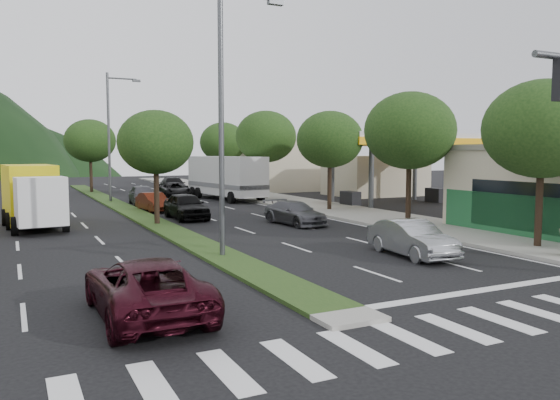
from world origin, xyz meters
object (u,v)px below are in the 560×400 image
tree_r_e (223,142)px  car_queue_f (173,185)px  tree_r_d (266,137)px  car_queue_d (175,190)px  tree_r_a (542,129)px  car_queue_a (186,206)px  streetlight_near (226,106)px  box_truck (32,198)px  tree_r_c (330,140)px  tree_med_far (90,141)px  tree_med_near (156,142)px  streetlight_mid (111,131)px  motorhome (226,177)px  suv_maroon (146,287)px  tree_r_b (410,131)px  car_queue_b (295,213)px  car_queue_c (154,202)px  car_queue_e (143,195)px  sedan_silver (412,238)px

tree_r_e → car_queue_f: 6.54m
tree_r_d → car_queue_d: 9.28m
tree_r_a → car_queue_a: (-9.78, 16.09, -4.05)m
streetlight_near → box_truck: bearing=117.3°
tree_r_d → streetlight_near: streetlight_near is taller
tree_r_a → tree_r_c: size_ratio=1.02×
tree_med_far → tree_med_near: bearing=-90.0°
streetlight_mid → car_queue_a: 13.92m
streetlight_mid → motorhome: size_ratio=1.05×
tree_r_c → streetlight_near: 16.85m
suv_maroon → tree_r_c: bearing=-132.1°
tree_med_far → car_queue_f: size_ratio=1.32×
tree_r_d → tree_r_b: bearing=-90.0°
streetlight_near → car_queue_b: streetlight_near is taller
tree_r_d → car_queue_b: tree_r_d is taller
box_truck → tree_r_d: bearing=-156.7°
tree_med_far → suv_maroon: 42.42m
tree_med_near → car_queue_d: size_ratio=1.27×
car_queue_c → car_queue_d: size_ratio=0.80×
car_queue_b → car_queue_d: bearing=86.4°
tree_r_e → car_queue_f: bearing=179.0°
tree_r_d → motorhome: tree_r_d is taller
car_queue_c → box_truck: size_ratio=0.56×
streetlight_near → streetlight_mid: size_ratio=1.00×
streetlight_near → car_queue_e: (1.66, 22.09, -4.84)m
tree_med_near → car_queue_c: 8.19m
car_queue_f → tree_r_b: bearing=-75.0°
tree_r_b → car_queue_e: size_ratio=1.59×
streetlight_mid → box_truck: streetlight_mid is taller
tree_r_a → tree_r_e: bearing=90.0°
tree_r_a → car_queue_a: 19.26m
tree_r_e → tree_med_far: size_ratio=0.97×
tree_med_far → streetlight_mid: size_ratio=0.69×
sedan_silver → car_queue_a: size_ratio=0.92×
car_queue_e → car_queue_a: bearing=-83.5°
tree_r_a → motorhome: (-3.00, 27.39, -2.92)m
tree_r_a → car_queue_d: tree_r_a is taller
streetlight_near → car_queue_f: streetlight_near is taller
tree_r_d → sedan_silver: (-5.53, -24.92, -4.50)m
car_queue_a → car_queue_d: bearing=76.6°
tree_med_far → car_queue_b: tree_med_far is taller
suv_maroon → sedan_silver: bearing=-164.0°
suv_maroon → car_queue_d: bearing=-106.8°
car_queue_d → tree_r_b: bearing=-72.0°
streetlight_near → streetlight_mid: (0.00, 25.00, 0.00)m
car_queue_c → streetlight_near: bearing=-100.6°
car_queue_a → car_queue_d: car_queue_a is taller
tree_r_d → tree_med_far: tree_r_d is taller
tree_med_far → streetlight_near: streetlight_near is taller
tree_r_c → motorhome: size_ratio=0.68×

